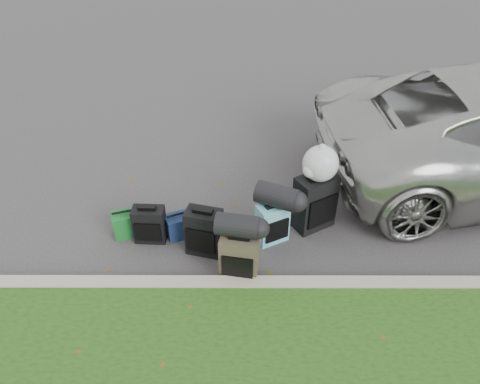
{
  "coord_description": "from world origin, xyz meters",
  "views": [
    {
      "loc": [
        -0.09,
        -4.73,
        4.29
      ],
      "look_at": [
        -0.1,
        0.2,
        0.55
      ],
      "focal_mm": 35.0,
      "sensor_mm": 36.0,
      "label": 1
    }
  ],
  "objects_px": {
    "suitcase_olive": "(240,257)",
    "tote_navy": "(178,226)",
    "suitcase_large_black_left": "(204,232)",
    "suitcase_teal": "(272,223)",
    "suitcase_large_black_right": "(315,202)",
    "suitcase_small_black": "(150,224)",
    "tote_green": "(125,224)"
  },
  "relations": [
    {
      "from": "tote_navy",
      "to": "suitcase_teal",
      "type": "bearing_deg",
      "value": -27.0
    },
    {
      "from": "suitcase_small_black",
      "to": "suitcase_teal",
      "type": "xyz_separation_m",
      "value": [
        1.61,
        -0.0,
        0.03
      ]
    },
    {
      "from": "suitcase_olive",
      "to": "tote_navy",
      "type": "height_order",
      "value": "suitcase_olive"
    },
    {
      "from": "suitcase_large_black_right",
      "to": "suitcase_olive",
      "type": "bearing_deg",
      "value": -167.13
    },
    {
      "from": "suitcase_small_black",
      "to": "suitcase_teal",
      "type": "height_order",
      "value": "suitcase_teal"
    },
    {
      "from": "suitcase_small_black",
      "to": "tote_green",
      "type": "height_order",
      "value": "suitcase_small_black"
    },
    {
      "from": "suitcase_olive",
      "to": "tote_navy",
      "type": "relative_size",
      "value": 1.91
    },
    {
      "from": "suitcase_large_black_right",
      "to": "suitcase_teal",
      "type": "bearing_deg",
      "value": 176.66
    },
    {
      "from": "suitcase_large_black_right",
      "to": "tote_navy",
      "type": "xyz_separation_m",
      "value": [
        -1.83,
        -0.22,
        -0.24
      ]
    },
    {
      "from": "tote_green",
      "to": "tote_navy",
      "type": "bearing_deg",
      "value": -19.88
    },
    {
      "from": "suitcase_olive",
      "to": "tote_navy",
      "type": "bearing_deg",
      "value": 148.51
    },
    {
      "from": "suitcase_small_black",
      "to": "suitcase_large_black_left",
      "type": "bearing_deg",
      "value": -13.63
    },
    {
      "from": "suitcase_olive",
      "to": "tote_navy",
      "type": "xyz_separation_m",
      "value": [
        -0.82,
        0.73,
        -0.15
      ]
    },
    {
      "from": "suitcase_large_black_left",
      "to": "tote_green",
      "type": "bearing_deg",
      "value": 178.51
    },
    {
      "from": "suitcase_small_black",
      "to": "suitcase_large_black_left",
      "type": "xyz_separation_m",
      "value": [
        0.73,
        -0.21,
        0.07
      ]
    },
    {
      "from": "suitcase_large_black_left",
      "to": "suitcase_large_black_right",
      "type": "xyz_separation_m",
      "value": [
        1.45,
        0.51,
        0.08
      ]
    },
    {
      "from": "suitcase_teal",
      "to": "suitcase_large_black_right",
      "type": "relative_size",
      "value": 0.71
    },
    {
      "from": "suitcase_small_black",
      "to": "suitcase_large_black_right",
      "type": "distance_m",
      "value": 2.21
    },
    {
      "from": "suitcase_teal",
      "to": "tote_navy",
      "type": "relative_size",
      "value": 1.75
    },
    {
      "from": "suitcase_olive",
      "to": "tote_green",
      "type": "height_order",
      "value": "suitcase_olive"
    },
    {
      "from": "tote_green",
      "to": "tote_navy",
      "type": "relative_size",
      "value": 1.06
    },
    {
      "from": "suitcase_small_black",
      "to": "tote_green",
      "type": "relative_size",
      "value": 1.48
    },
    {
      "from": "suitcase_olive",
      "to": "tote_green",
      "type": "bearing_deg",
      "value": 163.89
    },
    {
      "from": "suitcase_large_black_left",
      "to": "suitcase_teal",
      "type": "bearing_deg",
      "value": 28.01
    },
    {
      "from": "suitcase_large_black_left",
      "to": "suitcase_large_black_right",
      "type": "height_order",
      "value": "suitcase_large_black_right"
    },
    {
      "from": "suitcase_large_black_left",
      "to": "suitcase_teal",
      "type": "height_order",
      "value": "suitcase_large_black_left"
    },
    {
      "from": "suitcase_large_black_left",
      "to": "suitcase_olive",
      "type": "distance_m",
      "value": 0.63
    },
    {
      "from": "suitcase_olive",
      "to": "tote_navy",
      "type": "distance_m",
      "value": 1.11
    },
    {
      "from": "suitcase_teal",
      "to": "suitcase_large_black_right",
      "type": "bearing_deg",
      "value": 0.27
    },
    {
      "from": "tote_green",
      "to": "tote_navy",
      "type": "xyz_separation_m",
      "value": [
        0.71,
        -0.02,
        -0.01
      ]
    },
    {
      "from": "suitcase_small_black",
      "to": "suitcase_olive",
      "type": "distance_m",
      "value": 1.35
    },
    {
      "from": "suitcase_teal",
      "to": "suitcase_small_black",
      "type": "bearing_deg",
      "value": 153.11
    }
  ]
}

